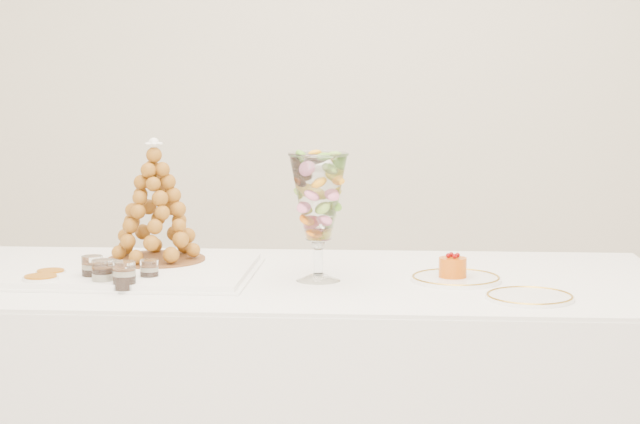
{
  "coord_description": "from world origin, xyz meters",
  "views": [
    {
      "loc": [
        0.24,
        -2.65,
        1.39
      ],
      "look_at": [
        0.01,
        0.22,
        0.99
      ],
      "focal_mm": 60.0,
      "sensor_mm": 36.0,
      "label": 1
    }
  ],
  "objects": [
    {
      "name": "buffet_table",
      "position": [
        -0.14,
        0.16,
        0.41
      ],
      "size": [
        2.19,
        0.91,
        0.82
      ],
      "rotation": [
        0.0,
        0.0,
        0.02
      ],
      "color": "white",
      "rests_on": "ground"
    },
    {
      "name": "lace_tray",
      "position": [
        -0.5,
        0.16,
        0.84
      ],
      "size": [
        0.65,
        0.48,
        0.02
      ],
      "primitive_type": "cube",
      "rotation": [
        0.0,
        0.0,
        0.0
      ],
      "color": "white",
      "rests_on": "buffet_table"
    },
    {
      "name": "macaron_vase",
      "position": [
        0.01,
        0.12,
        1.04
      ],
      "size": [
        0.15,
        0.15,
        0.34
      ],
      "color": "white",
      "rests_on": "buffet_table"
    },
    {
      "name": "cake_plate",
      "position": [
        0.37,
        0.14,
        0.83
      ],
      "size": [
        0.24,
        0.24,
        0.01
      ],
      "primitive_type": "cylinder",
      "color": "white",
      "rests_on": "buffet_table"
    },
    {
      "name": "spare_plate",
      "position": [
        0.54,
        -0.07,
        0.83
      ],
      "size": [
        0.22,
        0.22,
        0.01
      ],
      "primitive_type": "cylinder",
      "color": "white",
      "rests_on": "buffet_table"
    },
    {
      "name": "verrine_a",
      "position": [
        -0.57,
        0.03,
        0.86
      ],
      "size": [
        0.07,
        0.07,
        0.07
      ],
      "primitive_type": "cylinder",
      "rotation": [
        0.0,
        0.0,
        0.27
      ],
      "color": "white",
      "rests_on": "buffet_table"
    },
    {
      "name": "verrine_b",
      "position": [
        -0.53,
        0.03,
        0.86
      ],
      "size": [
        0.05,
        0.05,
        0.06
      ],
      "primitive_type": "cylinder",
      "rotation": [
        0.0,
        0.0,
        -0.18
      ],
      "color": "white",
      "rests_on": "buffet_table"
    },
    {
      "name": "verrine_c",
      "position": [
        -0.42,
        0.03,
        0.86
      ],
      "size": [
        0.05,
        0.05,
        0.06
      ],
      "primitive_type": "cylinder",
      "rotation": [
        0.0,
        0.0,
        -0.06
      ],
      "color": "white",
      "rests_on": "buffet_table"
    },
    {
      "name": "verrine_d",
      "position": [
        -0.53,
        -0.03,
        0.86
      ],
      "size": [
        0.06,
        0.06,
        0.07
      ],
      "primitive_type": "cylinder",
      "rotation": [
        0.0,
        0.0,
        0.18
      ],
      "color": "white",
      "rests_on": "buffet_table"
    },
    {
      "name": "verrine_e",
      "position": [
        -0.46,
        -0.06,
        0.86
      ],
      "size": [
        0.07,
        0.07,
        0.08
      ],
      "primitive_type": "cylinder",
      "rotation": [
        0.0,
        0.0,
        -0.32
      ],
      "color": "white",
      "rests_on": "buffet_table"
    },
    {
      "name": "ramekin_back",
      "position": [
        -0.7,
        0.06,
        0.84
      ],
      "size": [
        0.08,
        0.08,
        0.03
      ],
      "primitive_type": "cylinder",
      "color": "white",
      "rests_on": "buffet_table"
    },
    {
      "name": "ramekin_front",
      "position": [
        -0.69,
        -0.03,
        0.84
      ],
      "size": [
        0.09,
        0.09,
        0.03
      ],
      "primitive_type": "cylinder",
      "color": "white",
      "rests_on": "buffet_table"
    },
    {
      "name": "croquembouche",
      "position": [
        -0.46,
        0.27,
        1.01
      ],
      "size": [
        0.28,
        0.28,
        0.34
      ],
      "rotation": [
        0.0,
        0.0,
        0.12
      ],
      "color": "brown",
      "rests_on": "lace_tray"
    },
    {
      "name": "mousse_cake",
      "position": [
        0.37,
        0.14,
        0.86
      ],
      "size": [
        0.07,
        0.07,
        0.06
      ],
      "color": "#C95409",
      "rests_on": "cake_plate"
    }
  ]
}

